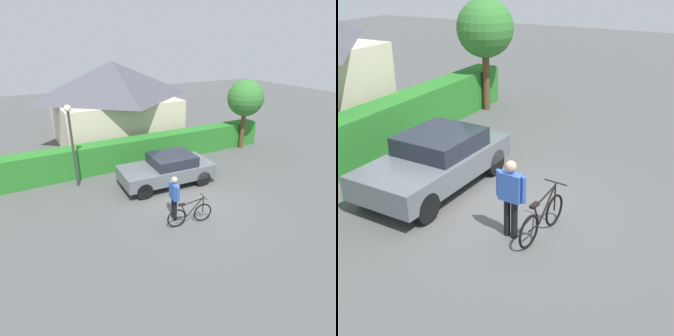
# 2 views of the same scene
# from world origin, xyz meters

# --- Properties ---
(ground_plane) EXTENTS (60.00, 60.00, 0.00)m
(ground_plane) POSITION_xyz_m (0.00, 0.00, 0.00)
(ground_plane) COLOR #515151
(hedge_row) EXTENTS (14.67, 0.90, 1.37)m
(hedge_row) POSITION_xyz_m (0.00, 4.54, 0.68)
(hedge_row) COLOR #297928
(hedge_row) RESTS_ON ground
(parked_car_near) EXTENTS (4.04, 1.99, 1.33)m
(parked_car_near) POSITION_xyz_m (0.11, 1.81, 0.71)
(parked_car_near) COLOR slate
(parked_car_near) RESTS_ON ground
(bicycle) EXTENTS (1.65, 0.50, 0.99)m
(bicycle) POSITION_xyz_m (-0.68, -1.27, 0.38)
(bicycle) COLOR black
(bicycle) RESTS_ON ground
(person_rider) EXTENTS (0.25, 0.66, 1.63)m
(person_rider) POSITION_xyz_m (-0.99, -0.73, 0.95)
(person_rider) COLOR black
(person_rider) RESTS_ON ground
(tree_kerbside) EXTENTS (2.00, 2.00, 3.89)m
(tree_kerbside) POSITION_xyz_m (6.15, 3.93, 2.86)
(tree_kerbside) COLOR brown
(tree_kerbside) RESTS_ON ground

